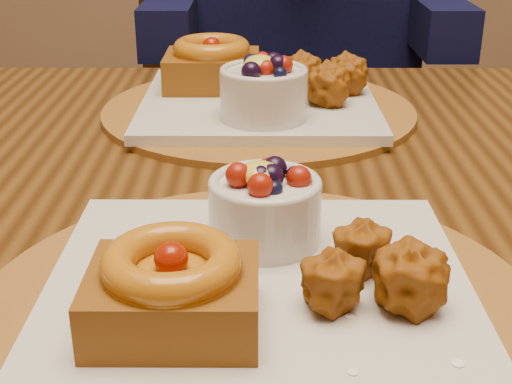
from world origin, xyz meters
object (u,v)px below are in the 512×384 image
place_setting_near (255,283)px  chair_far (257,145)px  place_setting_far (256,93)px  dining_table (258,256)px

place_setting_near → chair_far: size_ratio=0.40×
chair_far → place_setting_far: bearing=-92.8°
place_setting_near → place_setting_far: place_setting_far is taller
dining_table → chair_far: size_ratio=1.68×
place_setting_near → place_setting_far: 0.43m
dining_table → place_setting_far: 0.24m
place_setting_far → chair_far: size_ratio=0.40×
dining_table → place_setting_near: place_setting_near is taller
dining_table → place_setting_near: (-0.00, -0.22, 0.10)m
dining_table → chair_far: chair_far is taller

